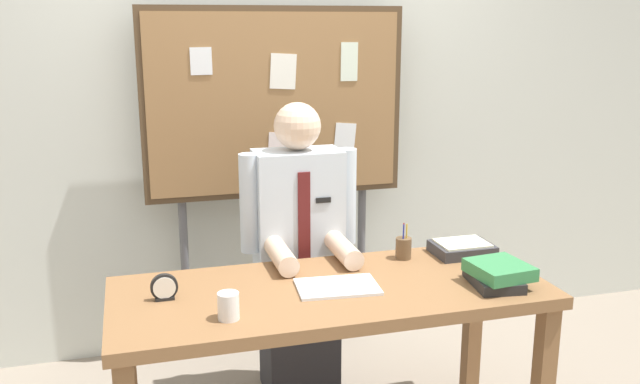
% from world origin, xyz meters
% --- Properties ---
extents(back_wall, '(6.40, 0.08, 2.70)m').
position_xyz_m(back_wall, '(0.00, 1.21, 1.35)').
color(back_wall, silver).
rests_on(back_wall, ground_plane).
extents(desk, '(1.73, 0.71, 0.75)m').
position_xyz_m(desk, '(0.00, 0.00, 0.66)').
color(desk, brown).
rests_on(desk, ground_plane).
extents(person, '(0.55, 0.56, 1.43)m').
position_xyz_m(person, '(0.00, 0.53, 0.67)').
color(person, '#2D2D33').
rests_on(person, ground_plane).
extents(bulletin_board, '(1.36, 0.09, 1.86)m').
position_xyz_m(bulletin_board, '(0.00, 1.01, 1.34)').
color(bulletin_board, '#4C3823').
rests_on(bulletin_board, ground_plane).
extents(book_stack, '(0.23, 0.26, 0.09)m').
position_xyz_m(book_stack, '(0.64, -0.16, 0.80)').
color(book_stack, '#262626').
rests_on(book_stack, desk).
extents(open_notebook, '(0.34, 0.24, 0.01)m').
position_xyz_m(open_notebook, '(0.02, -0.02, 0.76)').
color(open_notebook, white).
rests_on(open_notebook, desk).
extents(desk_clock, '(0.10, 0.04, 0.10)m').
position_xyz_m(desk_clock, '(-0.64, 0.05, 0.80)').
color(desk_clock, black).
rests_on(desk_clock, desk).
extents(coffee_mug, '(0.08, 0.08, 0.10)m').
position_xyz_m(coffee_mug, '(-0.44, -0.19, 0.80)').
color(coffee_mug, white).
rests_on(coffee_mug, desk).
extents(pen_holder, '(0.07, 0.07, 0.16)m').
position_xyz_m(pen_holder, '(0.41, 0.23, 0.80)').
color(pen_holder, brown).
rests_on(pen_holder, desk).
extents(paper_tray, '(0.26, 0.20, 0.06)m').
position_xyz_m(paper_tray, '(0.68, 0.21, 0.78)').
color(paper_tray, '#333338').
rests_on(paper_tray, desk).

